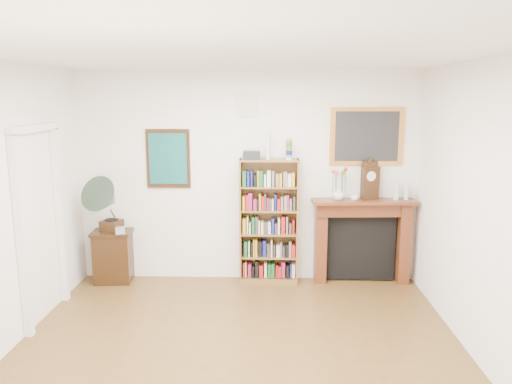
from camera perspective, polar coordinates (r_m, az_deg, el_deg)
room at (r=4.19m, az=-2.56°, el=-3.84°), size 4.51×5.01×2.81m
door_casing at (r=5.93m, az=-23.40°, el=-1.70°), size 0.08×1.02×2.17m
teal_poster at (r=6.71m, az=-10.01°, el=3.77°), size 0.58×0.04×0.78m
small_picture at (r=6.53m, az=-1.01°, el=9.91°), size 0.26×0.04×0.30m
gilt_painting at (r=6.66m, az=12.53°, el=6.22°), size 0.95×0.04×0.75m
bookshelf at (r=6.57m, az=1.49°, el=-2.62°), size 0.77×0.28×1.92m
side_cabinet at (r=7.00m, az=-16.01°, el=-7.10°), size 0.54×0.41×0.70m
fireplace at (r=6.80m, az=12.01°, el=-4.65°), size 1.36×0.38×1.14m
gramophone at (r=6.71m, az=-16.67°, el=-0.96°), size 0.61×0.69×0.77m
cd_stack at (r=6.76m, az=-15.30°, el=-4.26°), size 0.16×0.16×0.08m
mantel_clock at (r=6.64m, az=12.90°, el=1.23°), size 0.24×0.18×0.50m
flower_vase at (r=6.56m, az=9.42°, el=-0.19°), size 0.20×0.20×0.16m
teacup at (r=6.55m, az=11.21°, el=-0.64°), size 0.12×0.12×0.08m
bottle_left at (r=6.70m, az=15.75°, el=0.13°), size 0.07×0.07×0.24m
bottle_right at (r=6.76m, az=16.82°, el=-0.00°), size 0.06×0.06×0.20m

